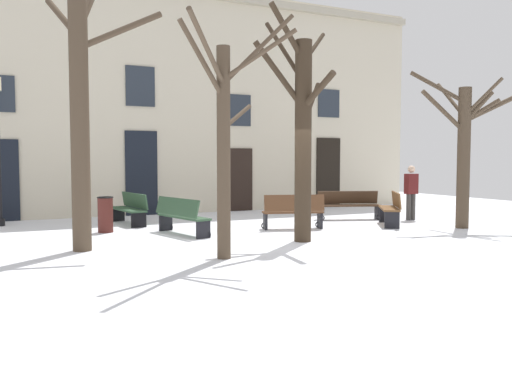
# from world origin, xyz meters

# --- Properties ---
(ground_plane) EXTENTS (29.59, 29.59, 0.00)m
(ground_plane) POSITION_xyz_m (0.00, 0.00, 0.00)
(ground_plane) COLOR white
(building_facade) EXTENTS (18.50, 0.60, 7.73)m
(building_facade) POSITION_xyz_m (0.00, 7.23, 3.91)
(building_facade) COLOR beige
(building_facade) RESTS_ON ground
(tree_left_of_center) EXTENTS (2.56, 2.27, 4.23)m
(tree_left_of_center) POSITION_xyz_m (5.55, 0.17, 2.20)
(tree_left_of_center) COLOR #4C3D2D
(tree_left_of_center) RESTS_ON ground
(tree_foreground) EXTENTS (2.10, 2.13, 5.15)m
(tree_foreground) POSITION_xyz_m (0.46, -0.03, 2.49)
(tree_foreground) COLOR #382B1E
(tree_foreground) RESTS_ON ground
(tree_near_facade) EXTENTS (2.24, 1.47, 5.70)m
(tree_near_facade) POSITION_xyz_m (-4.12, 0.82, 2.93)
(tree_near_facade) COLOR #4C3D2D
(tree_near_facade) RESTS_ON ground
(tree_center) EXTENTS (2.38, 1.86, 4.54)m
(tree_center) POSITION_xyz_m (-1.85, -1.24, 2.25)
(tree_center) COLOR #4C3D2D
(tree_center) RESTS_ON ground
(litter_bin) EXTENTS (0.40, 0.40, 0.91)m
(litter_bin) POSITION_xyz_m (-3.32, 3.31, 0.46)
(litter_bin) COLOR #4C1E19
(litter_bin) RESTS_ON ground
(bench_back_to_back_right) EXTENTS (1.21, 1.54, 0.94)m
(bench_back_to_back_right) POSITION_xyz_m (4.15, 1.38, 0.48)
(bench_back_to_back_right) COLOR brown
(bench_back_to_back_right) RESTS_ON ground
(bench_far_corner) EXTENTS (1.95, 1.05, 0.88)m
(bench_far_corner) POSITION_xyz_m (3.93, 3.11, 0.46)
(bench_far_corner) COLOR #3D2819
(bench_far_corner) RESTS_ON ground
(bench_near_lamp) EXTENTS (0.78, 1.93, 0.89)m
(bench_near_lamp) POSITION_xyz_m (-2.43, 4.75, 0.45)
(bench_near_lamp) COLOR #2D4C33
(bench_near_lamp) RESTS_ON ground
(bench_by_litter_bin) EXTENTS (1.68, 0.85, 0.93)m
(bench_by_litter_bin) POSITION_xyz_m (1.29, 1.84, 0.47)
(bench_by_litter_bin) COLOR #51331E
(bench_by_litter_bin) RESTS_ON ground
(bench_facing_shops) EXTENTS (0.92, 1.94, 0.91)m
(bench_facing_shops) POSITION_xyz_m (-1.69, 2.12, 0.47)
(bench_facing_shops) COLOR #2D4C33
(bench_facing_shops) RESTS_ON ground
(person_by_shop_door) EXTENTS (0.38, 0.22, 1.66)m
(person_by_shop_door) POSITION_xyz_m (5.57, 2.19, 0.92)
(person_by_shop_door) COLOR #403D3A
(person_by_shop_door) RESTS_ON ground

